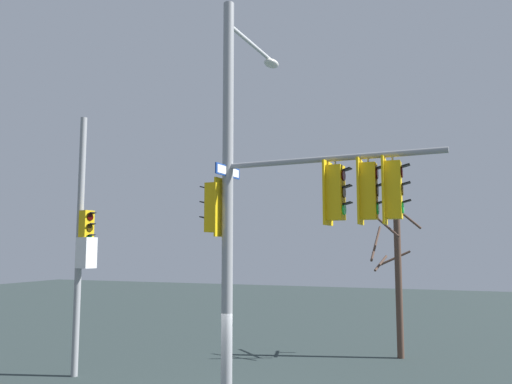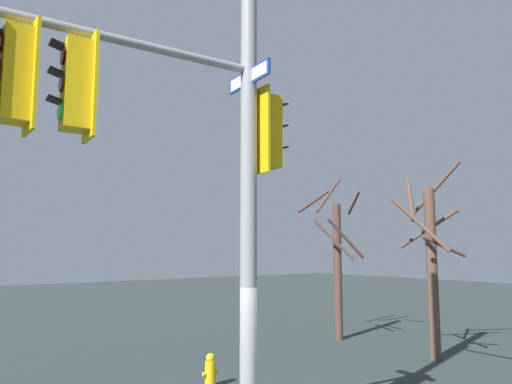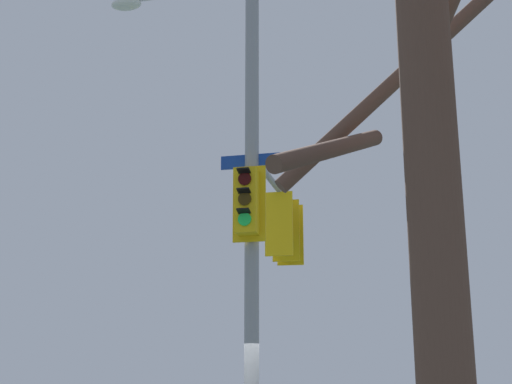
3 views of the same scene
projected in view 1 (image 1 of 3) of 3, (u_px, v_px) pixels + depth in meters
The scene contains 3 objects.
main_signal_pole_assembly at pixel (277, 191), 10.75m from camera, with size 5.26×3.34×9.51m.
secondary_pole_assembly at pixel (83, 243), 15.69m from camera, with size 0.76×0.53×8.06m.
bare_tree_behind_pole at pixel (397, 274), 18.20m from camera, with size 1.78×1.79×5.52m.
Camera 1 is at (4.90, -10.38, 3.90)m, focal length 35.38 mm.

